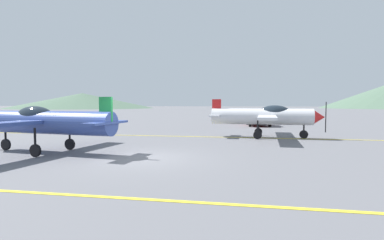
{
  "coord_description": "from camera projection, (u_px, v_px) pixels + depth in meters",
  "views": [
    {
      "loc": [
        4.18,
        -11.45,
        2.18
      ],
      "look_at": [
        0.95,
        6.0,
        1.2
      ],
      "focal_mm": 28.53,
      "sensor_mm": 36.0,
      "label": 1
    }
  ],
  "objects": [
    {
      "name": "airplane_near",
      "position": [
        45.0,
        122.0,
        13.4
      ],
      "size": [
        7.12,
        8.16,
        2.44
      ],
      "color": "#33478C",
      "rests_on": "ground_plane"
    },
    {
      "name": "car_sedan",
      "position": [
        258.0,
        117.0,
        29.47
      ],
      "size": [
        2.33,
        4.45,
        1.62
      ],
      "color": "red",
      "rests_on": "ground_plane"
    },
    {
      "name": "apron_line_far",
      "position": [
        183.0,
        136.0,
        19.98
      ],
      "size": [
        80.0,
        0.16,
        0.01
      ],
      "primitive_type": "cube",
      "color": "yellow",
      "rests_on": "ground_plane"
    },
    {
      "name": "ground_plane",
      "position": [
        141.0,
        158.0,
        12.12
      ],
      "size": [
        400.0,
        400.0,
        0.0
      ],
      "primitive_type": "plane",
      "color": "slate"
    },
    {
      "name": "apron_line_near",
      "position": [
        69.0,
        195.0,
        7.24
      ],
      "size": [
        80.0,
        0.16,
        0.01
      ],
      "primitive_type": "cube",
      "color": "yellow",
      "rests_on": "ground_plane"
    },
    {
      "name": "airplane_mid",
      "position": [
        266.0,
        116.0,
        19.26
      ],
      "size": [
        7.07,
        8.14,
        2.44
      ],
      "color": "silver",
      "rests_on": "ground_plane"
    },
    {
      "name": "hill_left",
      "position": [
        82.0,
        101.0,
        134.17
      ],
      "size": [
        62.28,
        62.28,
        6.58
      ],
      "primitive_type": "cone",
      "color": "#4C6651",
      "rests_on": "ground_plane"
    }
  ]
}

